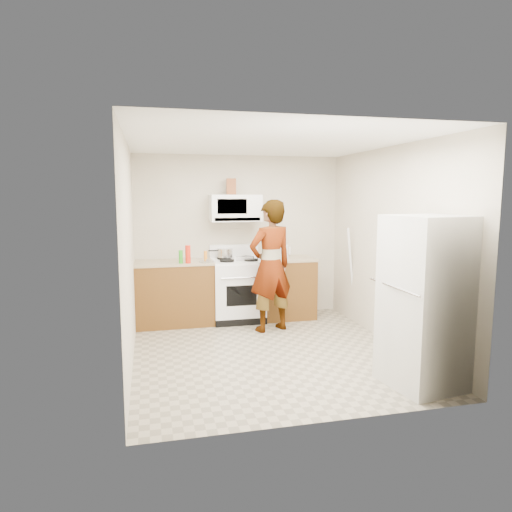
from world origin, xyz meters
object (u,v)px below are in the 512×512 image
object	(u,v)px
kettle	(283,251)
saucepan	(225,253)
fridge	(426,302)
microwave	(235,208)
person	(271,266)
gas_range	(237,289)

from	to	relation	value
kettle	saucepan	world-z (taller)	kettle
fridge	kettle	distance (m)	2.98
fridge	kettle	size ratio (longest dim) A/B	9.18
microwave	person	world-z (taller)	microwave
saucepan	microwave	bearing A→B (deg)	-9.08
fridge	saucepan	distance (m)	3.31
microwave	kettle	world-z (taller)	microwave
gas_range	microwave	bearing A→B (deg)	90.00
person	kettle	xyz separation A→B (m)	(0.41, 0.77, 0.11)
microwave	saucepan	bearing A→B (deg)	170.92
kettle	saucepan	xyz separation A→B (m)	(-0.92, 0.01, -0.01)
person	kettle	size ratio (longest dim) A/B	9.91
person	kettle	world-z (taller)	person
gas_range	fridge	bearing A→B (deg)	-64.01
gas_range	fridge	distance (m)	3.12
gas_range	kettle	xyz separation A→B (m)	(0.76, 0.14, 0.54)
kettle	saucepan	distance (m)	0.92
gas_range	person	world-z (taller)	person
saucepan	person	bearing A→B (deg)	-56.79
microwave	saucepan	xyz separation A→B (m)	(-0.16, 0.03, -0.68)
gas_range	saucepan	world-z (taller)	gas_range
saucepan	fridge	bearing A→B (deg)	-62.69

